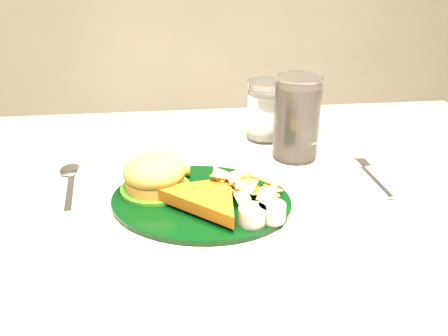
# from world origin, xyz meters

# --- Properties ---
(dinner_plate) EXTENTS (0.34, 0.31, 0.06)m
(dinner_plate) POSITION_xyz_m (-0.04, -0.04, 0.78)
(dinner_plate) COLOR black
(dinner_plate) RESTS_ON table
(water_glass) EXTENTS (0.09, 0.09, 0.12)m
(water_glass) POSITION_xyz_m (0.11, 0.21, 0.81)
(water_glass) COLOR white
(water_glass) RESTS_ON table
(cola_glass) EXTENTS (0.11, 0.11, 0.15)m
(cola_glass) POSITION_xyz_m (0.15, 0.11, 0.83)
(cola_glass) COLOR black
(cola_glass) RESTS_ON table
(fork_napkin) EXTENTS (0.12, 0.15, 0.01)m
(fork_napkin) POSITION_xyz_m (0.26, -0.00, 0.76)
(fork_napkin) COLOR silver
(fork_napkin) RESTS_ON table
(spoon) EXTENTS (0.06, 0.17, 0.01)m
(spoon) POSITION_xyz_m (-0.25, 0.01, 0.76)
(spoon) COLOR silver
(spoon) RESTS_ON table
(ramekin) EXTENTS (0.05, 0.05, 0.03)m
(ramekin) POSITION_xyz_m (-0.22, 0.13, 0.76)
(ramekin) COLOR white
(ramekin) RESTS_ON table
(wrapped_straw) EXTENTS (0.18, 0.13, 0.01)m
(wrapped_straw) POSITION_xyz_m (-0.11, 0.10, 0.75)
(wrapped_straw) COLOR silver
(wrapped_straw) RESTS_ON table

